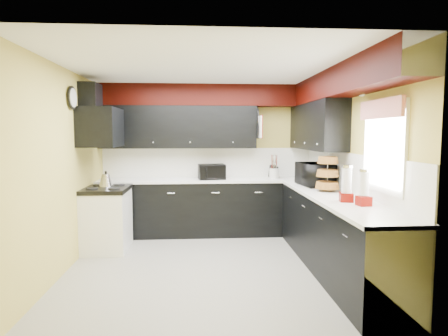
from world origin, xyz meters
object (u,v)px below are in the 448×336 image
Objects in this scene: microwave at (315,174)px; utensil_crock at (274,173)px; kettle at (106,180)px; toaster_oven at (212,172)px; knife_block at (273,172)px.

microwave reaches higher than utensil_crock.
kettle is (-3.05, 0.29, -0.10)m from microwave.
toaster_oven is 0.72× the size of microwave.
microwave is (1.47, -0.86, 0.04)m from toaster_oven.
microwave is 3.01× the size of kettle.
knife_block is at bearing -2.99° from toaster_oven.
kettle is at bearing 175.77° from knife_block.
microwave is at bearing -83.94° from knife_block.
utensil_crock is 0.87× the size of kettle.
microwave is 3.47× the size of utensil_crock.
toaster_oven is 1.68m from kettle.
utensil_crock is (1.05, 0.02, -0.04)m from toaster_oven.
toaster_oven is at bearing -178.96° from utensil_crock.
microwave is 1.04m from knife_block.
utensil_crock is 0.07m from knife_block.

